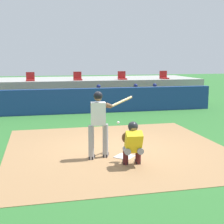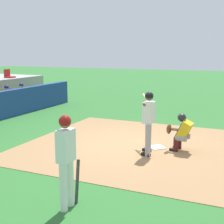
# 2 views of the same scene
# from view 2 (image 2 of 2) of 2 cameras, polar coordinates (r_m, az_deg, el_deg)

# --- Properties ---
(ground_plane) EXTENTS (80.00, 80.00, 0.00)m
(ground_plane) POSITION_cam_2_polar(r_m,az_deg,el_deg) (10.22, 3.61, -5.81)
(ground_plane) COLOR #2D6B2D
(dirt_infield) EXTENTS (6.40, 6.40, 0.01)m
(dirt_infield) POSITION_cam_2_polar(r_m,az_deg,el_deg) (10.22, 3.61, -5.78)
(dirt_infield) COLOR #9E754C
(dirt_infield) RESTS_ON ground
(home_plate) EXTENTS (0.62, 0.62, 0.02)m
(home_plate) POSITION_cam_2_polar(r_m,az_deg,el_deg) (9.98, 7.95, -6.17)
(home_plate) COLOR white
(home_plate) RESTS_ON dirt_infield
(batter_at_plate) EXTENTS (1.36, 0.69, 1.80)m
(batter_at_plate) POSITION_cam_2_polar(r_m,az_deg,el_deg) (9.13, 6.45, -1.17)
(batter_at_plate) COLOR #99999E
(batter_at_plate) RESTS_ON ground
(catcher_crouched) EXTENTS (0.51, 1.50, 1.13)m
(catcher_crouched) POSITION_cam_2_polar(r_m,az_deg,el_deg) (9.68, 12.05, -3.25)
(catcher_crouched) COLOR gray
(catcher_crouched) RESTS_ON ground
(on_deck_batter) EXTENTS (0.58, 0.23, 1.79)m
(on_deck_batter) POSITION_cam_2_polar(r_m,az_deg,el_deg) (6.02, -8.04, -7.65)
(on_deck_batter) COLOR silver
(on_deck_batter) RESTS_ON ground
(dugout_player_2) EXTENTS (0.49, 0.70, 1.30)m
(dugout_player_2) POSITION_cam_2_polar(r_m,az_deg,el_deg) (16.28, -17.63, 2.35)
(dugout_player_2) COLOR #939399
(dugout_player_2) RESTS_ON ground
(dugout_player_3) EXTENTS (0.49, 0.70, 1.30)m
(dugout_player_3) POSITION_cam_2_polar(r_m,az_deg,el_deg) (17.09, -15.26, 2.86)
(dugout_player_3) COLOR #939399
(dugout_player_3) RESTS_ON ground
(stadium_seat_4) EXTENTS (0.46, 0.46, 0.48)m
(stadium_seat_4) POSITION_cam_2_polar(r_m,az_deg,el_deg) (19.28, -17.71, 6.16)
(stadium_seat_4) COLOR #A51E1E
(stadium_seat_4) RESTS_ON stands_platform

